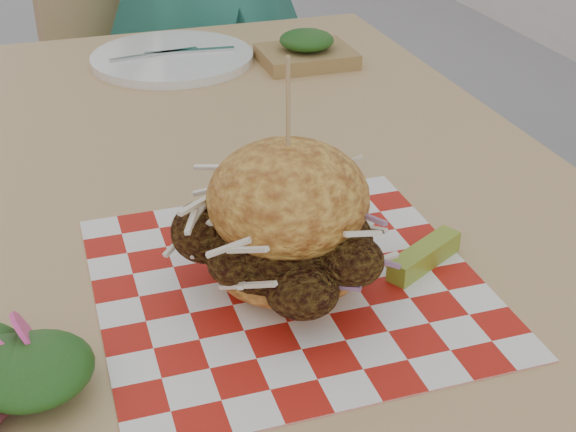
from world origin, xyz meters
TOP-DOWN VIEW (x-y plane):
  - ground at (0.00, 0.00)m, footprint 80.00×80.00m
  - patio_table at (-0.11, -0.29)m, footprint 0.80×1.20m
  - patio_chair at (-0.14, 0.76)m, footprint 0.53×0.54m
  - paper_liner at (-0.13, -0.55)m, footprint 0.36×0.36m
  - sandwich at (-0.13, -0.55)m, footprint 0.20×0.20m
  - pickle_spear at (0.01, -0.57)m, footprint 0.09×0.07m
  - side_salad at (-0.38, -0.63)m, footprint 0.14×0.13m
  - place_setting at (-0.11, 0.13)m, footprint 0.27×0.27m
  - kraft_tray at (0.10, 0.05)m, footprint 0.15×0.12m

SIDE VIEW (x-z plane):
  - ground at x=0.00m, z-range 0.00..0.00m
  - patio_chair at x=-0.14m, z-range 0.08..1.03m
  - patio_table at x=-0.11m, z-range 0.30..1.05m
  - paper_liner at x=-0.13m, z-range 0.75..0.75m
  - place_setting at x=-0.11m, z-range 0.75..0.77m
  - pickle_spear at x=0.01m, z-range 0.75..0.77m
  - side_salad at x=-0.38m, z-range 0.74..0.79m
  - kraft_tray at x=0.10m, z-range 0.74..0.80m
  - sandwich at x=-0.13m, z-range 0.70..0.93m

